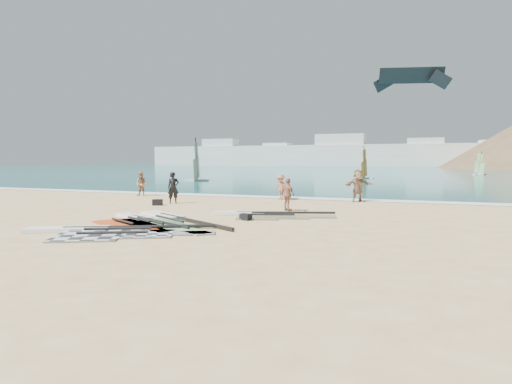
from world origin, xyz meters
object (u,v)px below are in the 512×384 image
(person_wetsuit, at_px, (173,188))
(rig_green, at_px, (165,220))
(gear_bag_far, at_px, (246,217))
(beachgoer_mid, at_px, (280,187))
(beachgoer_back, at_px, (288,195))
(rig_orange, at_px, (262,215))
(gear_bag_near, at_px, (157,202))
(beachgoer_right, at_px, (358,186))
(rig_grey, at_px, (103,232))
(rig_red, at_px, (135,221))
(beachgoer_left, at_px, (141,184))

(person_wetsuit, bearing_deg, rig_green, -103.12)
(rig_green, bearing_deg, gear_bag_far, 55.46)
(beachgoer_mid, distance_m, beachgoer_back, 5.54)
(gear_bag_far, distance_m, beachgoer_mid, 8.86)
(rig_orange, xyz_separation_m, gear_bag_far, (-0.19, -1.41, 0.08))
(gear_bag_near, distance_m, beachgoer_right, 11.17)
(rig_orange, bearing_deg, rig_grey, -139.25)
(gear_bag_far, xyz_separation_m, beachgoer_mid, (-1.32, 8.73, 0.64))
(rig_green, height_order, gear_bag_near, gear_bag_near)
(rig_grey, relative_size, person_wetsuit, 3.69)
(rig_green, xyz_separation_m, beachgoer_back, (3.51, 4.92, 0.72))
(rig_red, xyz_separation_m, beachgoer_back, (4.46, 5.54, 0.72))
(gear_bag_near, distance_m, gear_bag_far, 7.31)
(rig_orange, bearing_deg, beachgoer_mid, 82.81)
(beachgoer_right, bearing_deg, beachgoer_left, 150.12)
(rig_orange, height_order, beachgoer_back, beachgoer_back)
(beachgoer_left, xyz_separation_m, beachgoer_mid, (9.43, 0.65, -0.03))
(beachgoer_mid, relative_size, beachgoer_right, 0.82)
(gear_bag_far, distance_m, beachgoer_back, 3.68)
(rig_red, height_order, beachgoer_back, beachgoer_back)
(gear_bag_near, relative_size, person_wetsuit, 0.29)
(rig_green, bearing_deg, beachgoer_mid, 111.38)
(rig_orange, bearing_deg, beachgoer_back, 58.64)
(person_wetsuit, relative_size, beachgoer_left, 1.09)
(rig_orange, xyz_separation_m, beachgoer_back, (0.48, 2.15, 0.72))
(gear_bag_far, bearing_deg, rig_green, -154.47)
(gear_bag_near, distance_m, beachgoer_back, 7.13)
(rig_green, height_order, rig_red, rig_green)
(rig_orange, distance_m, beachgoer_mid, 7.52)
(beachgoer_left, relative_size, beachgoer_right, 0.85)
(beachgoer_left, xyz_separation_m, beachgoer_right, (13.91, 1.08, 0.14))
(person_wetsuit, bearing_deg, beachgoer_mid, -2.27)
(gear_bag_near, xyz_separation_m, gear_bag_far, (6.43, -3.48, -0.03))
(person_wetsuit, height_order, beachgoer_left, person_wetsuit)
(beachgoer_left, bearing_deg, rig_grey, -62.04)
(person_wetsuit, relative_size, beachgoer_mid, 1.13)
(gear_bag_near, relative_size, beachgoer_mid, 0.33)
(rig_red, height_order, beachgoer_right, beachgoer_right)
(rig_red, xyz_separation_m, beachgoer_mid, (2.47, 10.71, 0.72))
(gear_bag_far, distance_m, beachgoer_right, 9.72)
(rig_grey, relative_size, gear_bag_far, 14.79)
(beachgoer_mid, xyz_separation_m, beachgoer_back, (1.99, -5.17, 0.01))
(rig_grey, xyz_separation_m, beachgoer_mid, (1.91, 13.17, 0.71))
(gear_bag_far, relative_size, beachgoer_mid, 0.28)
(rig_orange, xyz_separation_m, rig_red, (-3.98, -3.38, -0.00))
(rig_green, relative_size, beachgoer_right, 3.11)
(person_wetsuit, relative_size, beachgoer_right, 0.93)
(rig_orange, height_order, gear_bag_near, gear_bag_near)
(rig_red, height_order, beachgoer_mid, beachgoer_mid)
(rig_orange, bearing_deg, gear_bag_near, 143.78)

